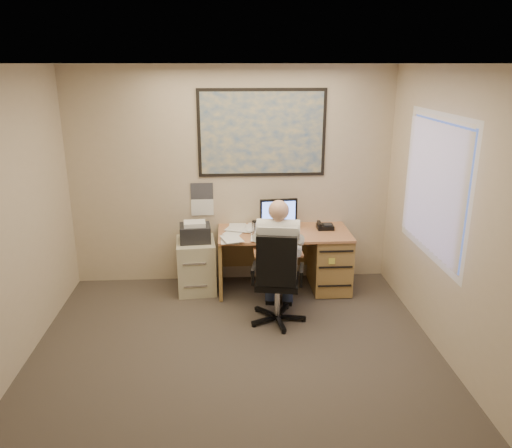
{
  "coord_description": "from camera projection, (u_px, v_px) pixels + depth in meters",
  "views": [
    {
      "loc": [
        -0.06,
        -3.84,
        2.7
      ],
      "look_at": [
        0.25,
        1.3,
        1.04
      ],
      "focal_mm": 35.0,
      "sensor_mm": 36.0,
      "label": 1
    }
  ],
  "objects": [
    {
      "name": "room_shell",
      "position": [
        235.0,
        237.0,
        4.07
      ],
      "size": [
        4.0,
        4.5,
        2.7
      ],
      "color": "#3D362F",
      "rests_on": "ground"
    },
    {
      "name": "desk",
      "position": [
        309.0,
        254.0,
        6.2
      ],
      "size": [
        1.6,
        0.97,
        1.12
      ],
      "color": "tan",
      "rests_on": "ground"
    },
    {
      "name": "world_map",
      "position": [
        262.0,
        133.0,
        6.04
      ],
      "size": [
        1.56,
        0.03,
        1.06
      ],
      "primitive_type": "cube",
      "color": "#1E4C93",
      "rests_on": "room_shell"
    },
    {
      "name": "wall_calendar",
      "position": [
        202.0,
        199.0,
        6.25
      ],
      "size": [
        0.28,
        0.01,
        0.42
      ],
      "primitive_type": "cube",
      "color": "white",
      "rests_on": "room_shell"
    },
    {
      "name": "window_blinds",
      "position": [
        434.0,
        187.0,
        4.88
      ],
      "size": [
        0.06,
        1.4,
        1.3
      ],
      "primitive_type": null,
      "color": "silver",
      "rests_on": "room_shell"
    },
    {
      "name": "filing_cabinet",
      "position": [
        196.0,
        261.0,
        6.16
      ],
      "size": [
        0.5,
        0.59,
        0.89
      ],
      "rotation": [
        0.0,
        0.0,
        0.09
      ],
      "color": "beige",
      "rests_on": "ground"
    },
    {
      "name": "office_chair",
      "position": [
        279.0,
        297.0,
        5.38
      ],
      "size": [
        0.73,
        0.73,
        1.06
      ],
      "rotation": [
        0.0,
        0.0,
        -0.17
      ],
      "color": "black",
      "rests_on": "ground"
    },
    {
      "name": "person",
      "position": [
        277.0,
        262.0,
        5.34
      ],
      "size": [
        0.69,
        0.9,
        1.36
      ],
      "primitive_type": null,
      "rotation": [
        0.0,
        0.0,
        -0.16
      ],
      "color": "silver",
      "rests_on": "office_chair"
    }
  ]
}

